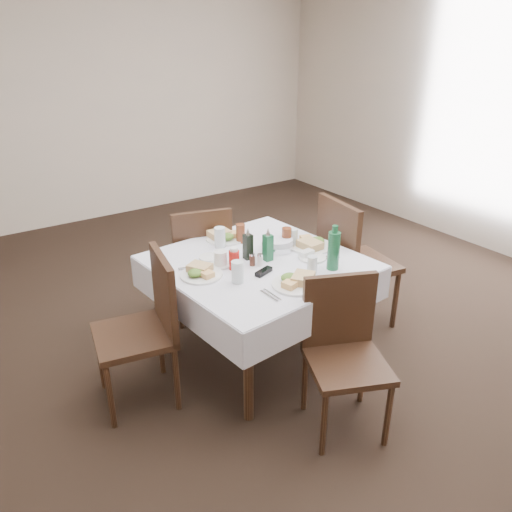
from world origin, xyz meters
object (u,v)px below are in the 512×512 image
Objects in this scene: chair_north at (200,257)px; water_s at (312,265)px; oil_cruet_dark at (248,246)px; chair_south at (343,344)px; chair_east at (349,256)px; water_e at (293,237)px; water_w at (237,272)px; bread_basket at (278,244)px; water_n at (220,237)px; oil_cruet_green at (268,246)px; green_bottle at (334,250)px; coffee_mug at (221,259)px; ketchup_bottle at (234,259)px; dining_table at (258,273)px; chair_west at (148,321)px.

chair_north reaches higher than water_s.
oil_cruet_dark is (-0.21, 0.41, 0.04)m from water_s.
chair_east is (0.77, 0.75, 0.07)m from chair_south.
chair_south is 7.37× the size of water_e.
water_w is 0.57m from bread_basket.
water_n is at bearing -93.91° from chair_north.
oil_cruet_green is (-0.11, 0.31, 0.04)m from water_s.
green_bottle is (0.41, -0.70, 0.06)m from water_n.
water_s is 0.48m from water_w.
green_bottle reaches higher than coffee_mug.
chair_north reaches higher than ketchup_bottle.
chair_east is (0.83, -0.02, -0.08)m from dining_table.
chair_east is 4.56× the size of bread_basket.
chair_east reaches higher than coffee_mug.
dining_table is 4.57× the size of green_bottle.
water_n is at bearing 73.45° from ketchup_bottle.
oil_cruet_dark is 1.48× the size of ketchup_bottle.
chair_south is at bearing -100.94° from bread_basket.
chair_south is 4.00× the size of oil_cruet_green.
chair_south is 0.94m from coffee_mug.
dining_table is 0.83m from chair_east.
ketchup_bottle is 0.50× the size of green_bottle.
oil_cruet_green is (0.84, -0.07, 0.31)m from chair_west.
green_bottle is (1.10, -0.41, 0.34)m from chair_west.
chair_south is at bearing -89.95° from oil_cruet_green.
chair_south is at bearing -123.16° from green_bottle.
oil_cruet_dark is 0.96× the size of oil_cruet_green.
chair_east is 4.57× the size of oil_cruet_green.
chair_west is at bearing 159.56° from green_bottle.
oil_cruet_green reaches higher than chair_north.
chair_west reaches higher than bread_basket.
water_n reaches higher than water_s.
dining_table is 1.39× the size of chair_west.
water_e is at bearing 1.53° from chair_west.
water_s is (0.24, -1.04, 0.28)m from chair_north.
bread_basket is at bearing 176.00° from water_e.
water_s is 0.34m from oil_cruet_green.
chair_north reaches higher than water_e.
ketchup_bottle is (-1.02, 0.00, 0.24)m from chair_east.
green_bottle is (-0.50, -0.35, 0.30)m from chair_east.
oil_cruet_green is 1.60× the size of coffee_mug.
chair_east reaches higher than water_n.
water_n is 1.01× the size of coffee_mug.
bread_basket is at bearing 20.71° from dining_table.
green_bottle reaches higher than ketchup_bottle.
water_w is at bearing -24.35° from chair_west.
chair_east is 1.01m from water_n.
water_w reaches higher than coffee_mug.
water_e is 0.39m from oil_cruet_dark.
dining_table is at bearing 116.98° from water_s.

